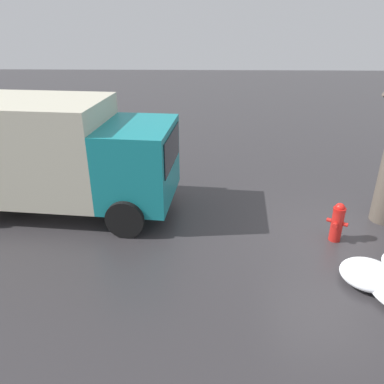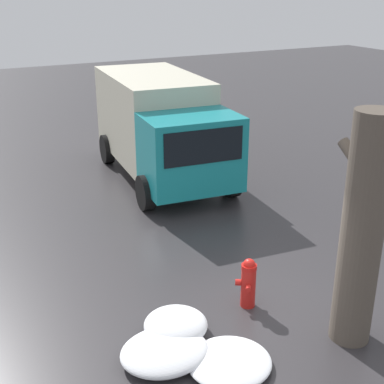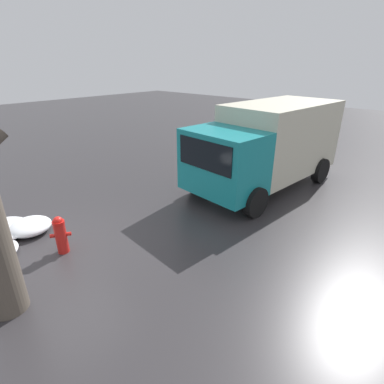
{
  "view_description": "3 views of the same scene",
  "coord_description": "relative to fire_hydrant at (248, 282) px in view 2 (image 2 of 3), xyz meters",
  "views": [
    {
      "loc": [
        3.06,
        7.38,
        4.64
      ],
      "look_at": [
        3.27,
        -0.3,
        1.03
      ],
      "focal_mm": 35.0,
      "sensor_mm": 36.0,
      "label": 1
    },
    {
      "loc": [
        -6.73,
        4.61,
        5.41
      ],
      "look_at": [
        2.68,
        -0.28,
        1.18
      ],
      "focal_mm": 50.0,
      "sensor_mm": 36.0,
      "label": 2
    },
    {
      "loc": [
        -2.39,
        -6.24,
        4.15
      ],
      "look_at": [
        3.34,
        -1.09,
        0.78
      ],
      "focal_mm": 28.0,
      "sensor_mm": 36.0,
      "label": 3
    }
  ],
  "objects": [
    {
      "name": "fire_hydrant",
      "position": [
        0.0,
        0.0,
        0.0
      ],
      "size": [
        0.44,
        0.39,
        0.93
      ],
      "rotation": [
        0.0,
        0.0,
        0.99
      ],
      "color": "red",
      "rests_on": "ground_plane"
    },
    {
      "name": "snow_pile_curbside",
      "position": [
        -0.15,
        1.49,
        -0.3
      ],
      "size": [
        1.05,
        1.04,
        0.35
      ],
      "color": "white",
      "rests_on": "ground_plane"
    },
    {
      "name": "ground_plane",
      "position": [
        -0.0,
        -0.0,
        -0.48
      ],
      "size": [
        60.0,
        60.0,
        0.0
      ],
      "primitive_type": "plane",
      "color": "#333033"
    },
    {
      "name": "tree_trunk",
      "position": [
        -1.51,
        -0.98,
        1.41
      ],
      "size": [
        0.97,
        0.64,
        3.75
      ],
      "color": "brown",
      "rests_on": "ground_plane"
    },
    {
      "name": "delivery_truck",
      "position": [
        6.89,
        -1.45,
        1.08
      ],
      "size": [
        6.18,
        3.09,
        2.86
      ],
      "rotation": [
        0.0,
        0.0,
        1.48
      ],
      "color": "teal",
      "rests_on": "ground_plane"
    },
    {
      "name": "snow_pile_by_hydrant",
      "position": [
        -1.25,
        1.13,
        -0.39
      ],
      "size": [
        1.24,
        1.29,
        0.18
      ],
      "color": "white",
      "rests_on": "ground_plane"
    },
    {
      "name": "snow_pile_by_tree",
      "position": [
        -0.63,
        1.91,
        -0.34
      ],
      "size": [
        1.2,
        1.38,
        0.28
      ],
      "color": "white",
      "rests_on": "ground_plane"
    }
  ]
}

